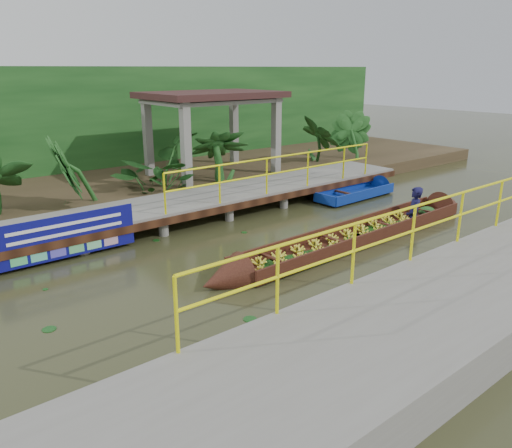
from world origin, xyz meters
TOP-DOWN VIEW (x-y plane):
  - ground at (0.00, 0.00)m, footprint 80.00×80.00m
  - land_strip at (0.00, 7.50)m, footprint 30.00×8.00m
  - far_dock at (0.02, 3.43)m, footprint 16.00×2.06m
  - near_dock at (1.00, -4.20)m, footprint 18.00×2.40m
  - pavilion at (3.00, 6.30)m, footprint 4.40×3.00m
  - foliage_backdrop at (0.00, 10.00)m, footprint 30.00×0.80m
  - vendor_boat at (2.83, -0.54)m, footprint 9.24×1.22m
  - moored_blue_boat at (6.30, 2.13)m, footprint 3.39×1.00m
  - blue_banner at (-3.39, 2.48)m, footprint 2.97×0.04m
  - tropical_plants at (2.25, 5.30)m, footprint 14.49×1.49m

SIDE VIEW (x-z plane):
  - ground at x=0.00m, z-range 0.00..0.00m
  - moored_blue_boat at x=6.30m, z-range -0.26..0.54m
  - land_strip at x=0.00m, z-range 0.00..0.45m
  - vendor_boat at x=2.83m, z-range -0.80..1.28m
  - near_dock at x=1.00m, z-range -0.56..1.16m
  - far_dock at x=0.02m, z-range -0.35..1.30m
  - blue_banner at x=-3.39m, z-range 0.09..1.02m
  - tropical_plants at x=2.25m, z-range 0.45..2.31m
  - foliage_backdrop at x=0.00m, z-range 0.00..4.00m
  - pavilion at x=3.00m, z-range 1.32..4.32m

